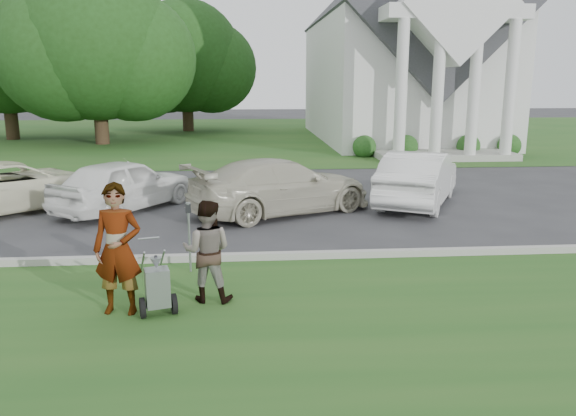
{
  "coord_description": "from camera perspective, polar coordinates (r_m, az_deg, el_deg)",
  "views": [
    {
      "loc": [
        -0.08,
        -10.11,
        3.5
      ],
      "look_at": [
        0.7,
        0.0,
        1.18
      ],
      "focal_mm": 35.0,
      "sensor_mm": 36.0,
      "label": 1
    }
  ],
  "objects": [
    {
      "name": "car_a",
      "position": [
        17.06,
        -26.09,
        2.04
      ],
      "size": [
        5.08,
        5.04,
        1.36
      ],
      "primitive_type": "imported",
      "rotation": [
        0.0,
        0.0,
        2.35
      ],
      "color": "white",
      "rests_on": "ground"
    },
    {
      "name": "church_lawn",
      "position": [
        37.27,
        -4.32,
        7.45
      ],
      "size": [
        80.0,
        30.0,
        0.01
      ],
      "primitive_type": "cube",
      "color": "#21501B",
      "rests_on": "ground"
    },
    {
      "name": "car_c",
      "position": [
        14.99,
        -0.73,
        2.23
      ],
      "size": [
        5.44,
        4.07,
        1.47
      ],
      "primitive_type": "imported",
      "rotation": [
        0.0,
        0.0,
        2.03
      ],
      "color": "beige",
      "rests_on": "ground"
    },
    {
      "name": "ground",
      "position": [
        10.69,
        -3.79,
        -6.25
      ],
      "size": [
        120.0,
        120.0,
        0.0
      ],
      "primitive_type": "plane",
      "color": "#333335",
      "rests_on": "ground"
    },
    {
      "name": "parking_meter_near",
      "position": [
        10.44,
        -10.02,
        -2.1
      ],
      "size": [
        0.1,
        0.09,
        1.33
      ],
      "color": "gray",
      "rests_on": "ground"
    },
    {
      "name": "person_left",
      "position": [
        8.81,
        -16.9,
        -4.13
      ],
      "size": [
        0.79,
        0.56,
        2.01
      ],
      "primitive_type": "imported",
      "rotation": [
        0.0,
        0.0,
        -0.12
      ],
      "color": "#999999",
      "rests_on": "ground"
    },
    {
      "name": "church",
      "position": [
        34.52,
        11.31,
        16.68
      ],
      "size": [
        9.19,
        19.0,
        24.1
      ],
      "color": "white",
      "rests_on": "ground"
    },
    {
      "name": "striping_cart",
      "position": [
        8.76,
        -13.12,
        -7.99
      ],
      "size": [
        0.72,
        1.15,
        1.0
      ],
      "rotation": [
        0.0,
        0.0,
        0.27
      ],
      "color": "black",
      "rests_on": "ground"
    },
    {
      "name": "tree_far",
      "position": [
        37.82,
        -27.01,
        14.85
      ],
      "size": [
        11.64,
        9.2,
        10.73
      ],
      "color": "#332316",
      "rests_on": "ground"
    },
    {
      "name": "curb",
      "position": [
        11.19,
        -3.83,
        -4.97
      ],
      "size": [
        80.0,
        0.18,
        0.15
      ],
      "primitive_type": "cube",
      "color": "#9E9E93",
      "rests_on": "ground"
    },
    {
      "name": "car_b",
      "position": [
        15.95,
        -16.35,
        2.31
      ],
      "size": [
        3.78,
        4.46,
        1.44
      ],
      "primitive_type": "imported",
      "rotation": [
        0.0,
        0.0,
        2.55
      ],
      "color": "white",
      "rests_on": "ground"
    },
    {
      "name": "tree_back",
      "position": [
        40.31,
        -10.35,
        14.41
      ],
      "size": [
        9.61,
        7.6,
        8.89
      ],
      "color": "#332316",
      "rests_on": "ground"
    },
    {
      "name": "car_d",
      "position": [
        16.52,
        13.09,
        3.0
      ],
      "size": [
        3.55,
        4.87,
        1.53
      ],
      "primitive_type": "imported",
      "rotation": [
        0.0,
        0.0,
        2.67
      ],
      "color": "white",
      "rests_on": "ground"
    },
    {
      "name": "grass_strip",
      "position": [
        7.92,
        -3.5,
        -13.33
      ],
      "size": [
        80.0,
        7.0,
        0.01
      ],
      "primitive_type": "cube",
      "color": "#21501B",
      "rests_on": "ground"
    },
    {
      "name": "tree_left",
      "position": [
        33.1,
        -18.96,
        14.99
      ],
      "size": [
        10.63,
        8.4,
        9.71
      ],
      "color": "#332316",
      "rests_on": "ground"
    },
    {
      "name": "person_right",
      "position": [
        9.05,
        -8.21,
        -4.43
      ],
      "size": [
        0.89,
        0.74,
        1.65
      ],
      "primitive_type": "imported",
      "rotation": [
        0.0,
        0.0,
        3.0
      ],
      "color": "#999999",
      "rests_on": "ground"
    }
  ]
}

